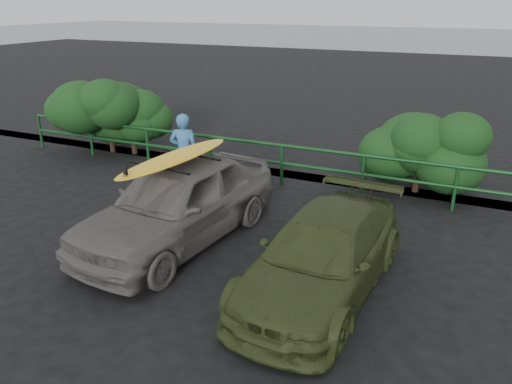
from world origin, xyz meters
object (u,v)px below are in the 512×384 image
Objects in this scene: olive_vehicle at (322,255)px; guardrail at (245,159)px; surfboard at (175,157)px; man at (184,152)px; sedan at (178,202)px.

guardrail is at bearing 132.10° from olive_vehicle.
surfboard reaches higher than guardrail.
sedan is at bearing 102.12° from man.
surfboard is (0.39, -3.67, 1.14)m from guardrail.
sedan is 2.77m from man.
man reaches higher than guardrail.
guardrail is 3.70m from sedan.
guardrail is 4.78× the size of surfboard.
sedan is at bearing 173.00° from olive_vehicle.
man reaches higher than sedan.
sedan is 1.57× the size of surfboard.
man is 2.86m from surfboard.
olive_vehicle is at bearing 128.14° from man.
surfboard is (0.00, 0.00, 0.87)m from sedan.
olive_vehicle is 2.28× the size of man.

